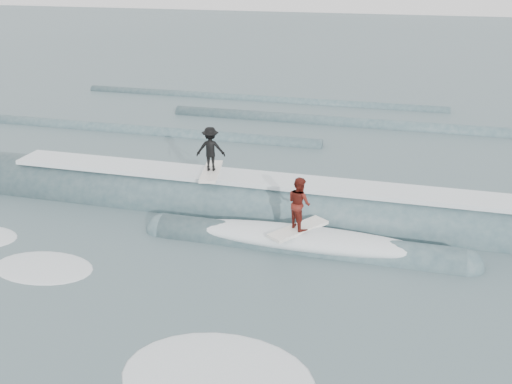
# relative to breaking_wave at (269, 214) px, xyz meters

# --- Properties ---
(ground) EXTENTS (160.00, 160.00, 0.00)m
(ground) POSITION_rel_breaking_wave_xyz_m (-0.24, -6.23, -0.04)
(ground) COLOR #415B5F
(ground) RESTS_ON ground
(breaking_wave) EXTENTS (22.98, 3.92, 2.27)m
(breaking_wave) POSITION_rel_breaking_wave_xyz_m (0.00, 0.00, 0.00)
(breaking_wave) COLOR #334E57
(breaking_wave) RESTS_ON ground
(surfer_black) EXTENTS (1.06, 2.07, 1.59)m
(surfer_black) POSITION_rel_breaking_wave_xyz_m (-2.07, 0.30, 1.92)
(surfer_black) COLOR white
(surfer_black) RESTS_ON ground
(surfer_red) EXTENTS (1.59, 1.96, 1.66)m
(surfer_red) POSITION_rel_breaking_wave_xyz_m (1.36, -1.90, 1.26)
(surfer_red) COLOR white
(surfer_red) RESTS_ON ground
(whitewater) EXTENTS (14.48, 8.31, 0.10)m
(whitewater) POSITION_rel_breaking_wave_xyz_m (-1.32, -7.69, -0.04)
(whitewater) COLOR white
(whitewater) RESTS_ON ground
(far_swells) EXTENTS (35.40, 8.65, 0.80)m
(far_swells) POSITION_rel_breaking_wave_xyz_m (-3.25, 11.42, -0.04)
(far_swells) COLOR #334E57
(far_swells) RESTS_ON ground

